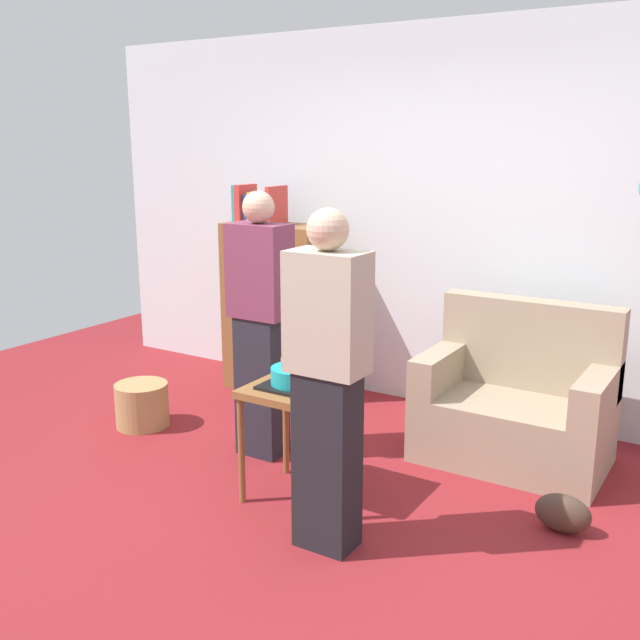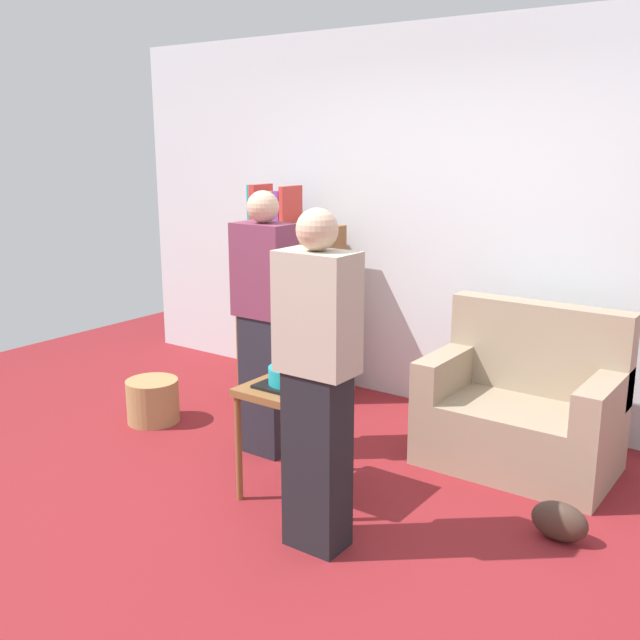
{
  "view_description": "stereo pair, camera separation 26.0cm",
  "coord_description": "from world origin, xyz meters",
  "px_view_note": "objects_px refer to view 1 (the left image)",
  "views": [
    {
      "loc": [
        2.0,
        -2.83,
        1.92
      ],
      "look_at": [
        -0.08,
        0.5,
        0.95
      ],
      "focal_mm": 41.25,
      "sensor_mm": 36.0,
      "label": 1
    },
    {
      "loc": [
        2.21,
        -2.69,
        1.92
      ],
      "look_at": [
        -0.08,
        0.5,
        0.95
      ],
      "focal_mm": 41.25,
      "sensor_mm": 36.0,
      "label": 2
    }
  ],
  "objects_px": {
    "couch": "(516,406)",
    "wicker_basket": "(142,405)",
    "bookshelf": "(275,304)",
    "side_table": "(295,404)",
    "handbag": "(563,513)",
    "person_blowing_candles": "(261,324)",
    "person_holding_cake": "(327,382)",
    "birthday_cake": "(295,377)"
  },
  "relations": [
    {
      "from": "bookshelf",
      "to": "handbag",
      "type": "distance_m",
      "value": 2.73
    },
    {
      "from": "handbag",
      "to": "birthday_cake",
      "type": "bearing_deg",
      "value": -163.91
    },
    {
      "from": "couch",
      "to": "bookshelf",
      "type": "height_order",
      "value": "bookshelf"
    },
    {
      "from": "couch",
      "to": "person_blowing_candles",
      "type": "xyz_separation_m",
      "value": [
        -1.36,
        -0.76,
        0.49
      ]
    },
    {
      "from": "side_table",
      "to": "wicker_basket",
      "type": "bearing_deg",
      "value": 168.55
    },
    {
      "from": "couch",
      "to": "person_holding_cake",
      "type": "xyz_separation_m",
      "value": [
        -0.46,
        -1.46,
        0.49
      ]
    },
    {
      "from": "person_blowing_candles",
      "to": "person_holding_cake",
      "type": "height_order",
      "value": "same"
    },
    {
      "from": "couch",
      "to": "side_table",
      "type": "xyz_separation_m",
      "value": [
        -0.86,
        -1.13,
        0.2
      ]
    },
    {
      "from": "handbag",
      "to": "wicker_basket",
      "type": "bearing_deg",
      "value": -178.14
    },
    {
      "from": "bookshelf",
      "to": "person_holding_cake",
      "type": "relative_size",
      "value": 0.97
    },
    {
      "from": "bookshelf",
      "to": "handbag",
      "type": "height_order",
      "value": "bookshelf"
    },
    {
      "from": "person_blowing_candles",
      "to": "wicker_basket",
      "type": "bearing_deg",
      "value": 163.54
    },
    {
      "from": "side_table",
      "to": "bookshelf",
      "type": "bearing_deg",
      "value": 128.64
    },
    {
      "from": "handbag",
      "to": "side_table",
      "type": "bearing_deg",
      "value": -163.91
    },
    {
      "from": "birthday_cake",
      "to": "couch",
      "type": "bearing_deg",
      "value": 52.6
    },
    {
      "from": "person_blowing_candles",
      "to": "side_table",
      "type": "bearing_deg",
      "value": -57.65
    },
    {
      "from": "side_table",
      "to": "birthday_cake",
      "type": "bearing_deg",
      "value": 110.22
    },
    {
      "from": "wicker_basket",
      "to": "handbag",
      "type": "bearing_deg",
      "value": 1.86
    },
    {
      "from": "bookshelf",
      "to": "side_table",
      "type": "relative_size",
      "value": 2.48
    },
    {
      "from": "bookshelf",
      "to": "birthday_cake",
      "type": "bearing_deg",
      "value": -51.36
    },
    {
      "from": "wicker_basket",
      "to": "bookshelf",
      "type": "bearing_deg",
      "value": 72.56
    },
    {
      "from": "person_holding_cake",
      "to": "bookshelf",
      "type": "bearing_deg",
      "value": -44.3
    },
    {
      "from": "birthday_cake",
      "to": "side_table",
      "type": "bearing_deg",
      "value": -69.78
    },
    {
      "from": "couch",
      "to": "birthday_cake",
      "type": "height_order",
      "value": "couch"
    },
    {
      "from": "couch",
      "to": "side_table",
      "type": "bearing_deg",
      "value": -127.4
    },
    {
      "from": "person_blowing_candles",
      "to": "handbag",
      "type": "xyz_separation_m",
      "value": [
        1.84,
        0.02,
        -0.73
      ]
    },
    {
      "from": "birthday_cake",
      "to": "person_blowing_candles",
      "type": "bearing_deg",
      "value": 143.23
    },
    {
      "from": "person_blowing_candles",
      "to": "wicker_basket",
      "type": "height_order",
      "value": "person_blowing_candles"
    },
    {
      "from": "person_holding_cake",
      "to": "wicker_basket",
      "type": "xyz_separation_m",
      "value": [
        -1.87,
        0.63,
        -0.68
      ]
    },
    {
      "from": "side_table",
      "to": "handbag",
      "type": "relative_size",
      "value": 2.28
    },
    {
      "from": "side_table",
      "to": "handbag",
      "type": "bearing_deg",
      "value": 16.09
    },
    {
      "from": "side_table",
      "to": "person_holding_cake",
      "type": "bearing_deg",
      "value": -39.67
    },
    {
      "from": "couch",
      "to": "wicker_basket",
      "type": "bearing_deg",
      "value": -160.35
    },
    {
      "from": "bookshelf",
      "to": "handbag",
      "type": "bearing_deg",
      "value": -22.32
    },
    {
      "from": "person_holding_cake",
      "to": "handbag",
      "type": "distance_m",
      "value": 1.4
    },
    {
      "from": "couch",
      "to": "side_table",
      "type": "height_order",
      "value": "couch"
    },
    {
      "from": "person_blowing_candles",
      "to": "person_holding_cake",
      "type": "relative_size",
      "value": 1.0
    },
    {
      "from": "person_holding_cake",
      "to": "handbag",
      "type": "xyz_separation_m",
      "value": [
        0.94,
        0.72,
        -0.73
      ]
    },
    {
      "from": "side_table",
      "to": "person_blowing_candles",
      "type": "relative_size",
      "value": 0.39
    },
    {
      "from": "wicker_basket",
      "to": "handbag",
      "type": "xyz_separation_m",
      "value": [
        2.81,
        0.09,
        -0.05
      ]
    },
    {
      "from": "bookshelf",
      "to": "person_blowing_candles",
      "type": "xyz_separation_m",
      "value": [
        0.62,
        -1.03,
        0.15
      ]
    },
    {
      "from": "side_table",
      "to": "person_blowing_candles",
      "type": "distance_m",
      "value": 0.69
    }
  ]
}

